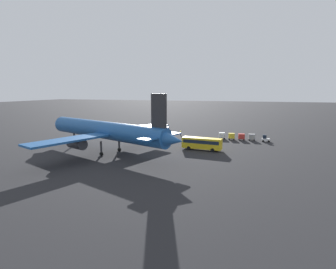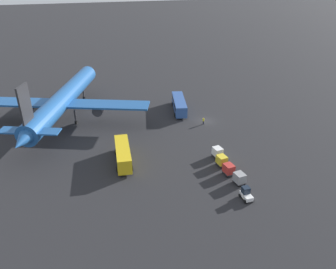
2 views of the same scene
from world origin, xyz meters
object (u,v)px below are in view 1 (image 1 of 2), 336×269
at_px(shuttle_bus_near, 152,130).
at_px(cargo_cart_yellow, 231,136).
at_px(airplane, 106,131).
at_px(cargo_cart_grey, 252,137).
at_px(worker_person, 181,133).
at_px(shuttle_bus_far, 202,143).
at_px(baggage_tug, 265,139).
at_px(cargo_cart_red, 241,136).
at_px(cargo_cart_white, 222,135).

height_order(shuttle_bus_near, cargo_cart_yellow, shuttle_bus_near).
bearing_deg(airplane, cargo_cart_grey, -120.65).
relative_size(airplane, worker_person, 26.57).
bearing_deg(cargo_cart_grey, shuttle_bus_near, 0.25).
distance_m(shuttle_bus_far, cargo_cart_grey, 22.28).
bearing_deg(cargo_cart_grey, airplane, 39.18).
relative_size(shuttle_bus_near, baggage_tug, 5.08).
height_order(airplane, cargo_cart_yellow, airplane).
height_order(worker_person, cargo_cart_red, cargo_cart_red).
height_order(cargo_cart_red, cargo_cart_yellow, same).
xyz_separation_m(worker_person, cargo_cart_grey, (-24.24, 2.91, 0.32)).
relative_size(shuttle_bus_far, baggage_tug, 4.40).
relative_size(worker_person, cargo_cart_red, 0.79).
xyz_separation_m(shuttle_bus_near, baggage_tug, (-37.89, 0.71, -0.97)).
bearing_deg(shuttle_bus_far, shuttle_bus_near, -35.52).
xyz_separation_m(cargo_cart_red, cargo_cart_yellow, (3.11, -0.03, 0.00)).
distance_m(cargo_cart_red, cargo_cart_yellow, 3.11).
height_order(shuttle_bus_near, cargo_cart_grey, shuttle_bus_near).
xyz_separation_m(cargo_cart_red, cargo_cart_white, (6.22, -0.53, 0.00)).
bearing_deg(shuttle_bus_far, cargo_cart_red, -113.08).
relative_size(baggage_tug, worker_person, 1.40).
xyz_separation_m(shuttle_bus_near, cargo_cart_yellow, (-27.57, 0.38, -0.72)).
distance_m(shuttle_bus_far, baggage_tug, 24.22).
xyz_separation_m(shuttle_bus_far, cargo_cart_red, (-9.55, -17.76, -0.79)).
bearing_deg(shuttle_bus_far, worker_person, -56.20).
distance_m(baggage_tug, cargo_cart_yellow, 10.33).
distance_m(shuttle_bus_near, baggage_tug, 37.91).
height_order(cargo_cart_yellow, cargo_cart_white, same).
distance_m(cargo_cart_red, cargo_cart_white, 6.24).
xyz_separation_m(shuttle_bus_far, baggage_tug, (-16.76, -17.46, -1.04)).
bearing_deg(worker_person, shuttle_bus_near, 17.75).
xyz_separation_m(airplane, cargo_cart_yellow, (-29.03, -28.20, -4.49)).
relative_size(worker_person, cargo_cart_yellow, 0.79).
xyz_separation_m(shuttle_bus_near, cargo_cart_red, (-30.68, 0.41, -0.72)).
bearing_deg(cargo_cart_grey, cargo_cart_white, 0.18).
relative_size(shuttle_bus_far, cargo_cart_yellow, 4.85).
relative_size(airplane, baggage_tug, 18.96).
bearing_deg(shuttle_bus_far, baggage_tug, -128.64).
height_order(baggage_tug, worker_person, baggage_tug).
bearing_deg(cargo_cart_white, shuttle_bus_far, 79.69).
height_order(baggage_tug, cargo_cart_grey, baggage_tug).
bearing_deg(baggage_tug, cargo_cart_red, -4.13).
xyz_separation_m(worker_person, cargo_cart_yellow, (-18.02, 3.44, 0.32)).
bearing_deg(cargo_cart_red, worker_person, -9.31).
relative_size(worker_person, cargo_cart_grey, 0.79).
height_order(worker_person, cargo_cart_yellow, cargo_cart_yellow).
height_order(worker_person, cargo_cart_grey, cargo_cart_grey).
bearing_deg(cargo_cart_yellow, shuttle_bus_near, -0.80).
bearing_deg(cargo_cart_red, airplane, 41.24).
relative_size(airplane, cargo_cart_yellow, 20.87).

